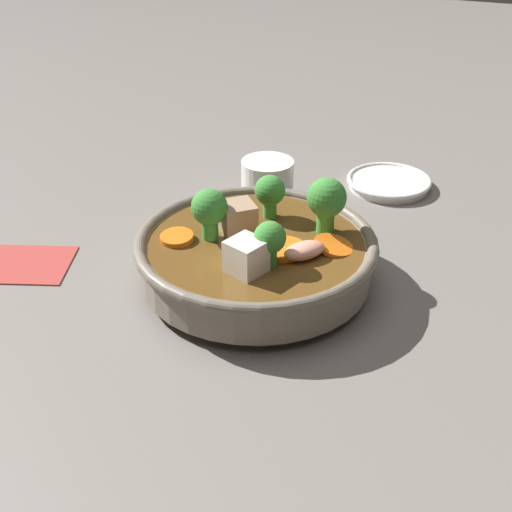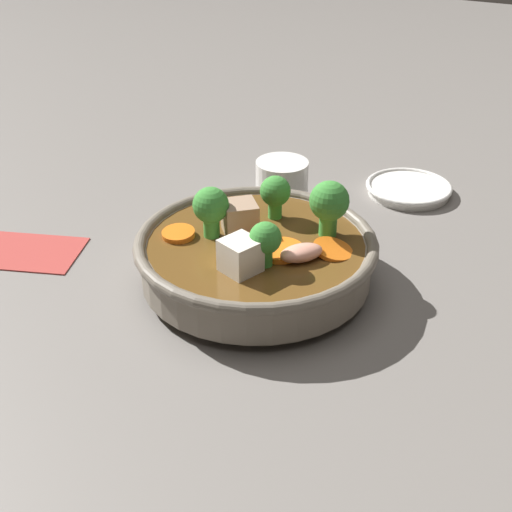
% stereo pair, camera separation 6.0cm
% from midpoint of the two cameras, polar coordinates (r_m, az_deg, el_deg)
% --- Properties ---
extents(ground_plane, '(3.00, 3.00, 0.00)m').
position_cam_midpoint_polar(ground_plane, '(0.72, 2.41, -2.34)').
color(ground_plane, slate).
extents(stirfry_bowl, '(0.24, 0.24, 0.11)m').
position_cam_midpoint_polar(stirfry_bowl, '(0.70, 2.54, 0.20)').
color(stirfry_bowl, slate).
rests_on(stirfry_bowl, ground_plane).
extents(side_saucer, '(0.11, 0.11, 0.01)m').
position_cam_midpoint_polar(side_saucer, '(0.92, 13.96, 5.22)').
color(side_saucer, white).
rests_on(side_saucer, ground_plane).
extents(tea_cup, '(0.06, 0.06, 0.06)m').
position_cam_midpoint_polar(tea_cup, '(0.85, 4.11, 5.67)').
color(tea_cup, white).
rests_on(tea_cup, ground_plane).
extents(napkin, '(0.13, 0.11, 0.00)m').
position_cam_midpoint_polar(napkin, '(0.80, -15.68, 0.29)').
color(napkin, '#A33833').
rests_on(napkin, ground_plane).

